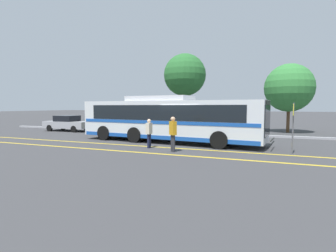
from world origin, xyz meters
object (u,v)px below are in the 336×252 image
parked_car_1 (123,124)px  tree_1 (185,75)px  bus_stop_sign (293,122)px  transit_bus (168,119)px  tree_0 (289,88)px  pedestrian_0 (173,132)px  pedestrian_1 (149,132)px  parked_car_0 (68,123)px

parked_car_1 → tree_1: (4.56, 3.30, 4.43)m
bus_stop_sign → transit_bus: bearing=-97.6°
tree_0 → parked_car_1: bearing=-156.1°
parked_car_1 → pedestrian_0: size_ratio=2.68×
pedestrian_0 → bus_stop_sign: bus_stop_sign is taller
transit_bus → parked_car_1: 6.97m
pedestrian_0 → tree_1: tree_1 is taller
transit_bus → pedestrian_1: transit_bus is taller
parked_car_1 → tree_0: size_ratio=0.80×
pedestrian_0 → pedestrian_1: bearing=-163.1°
pedestrian_1 → tree_1: tree_1 is taller
bus_stop_sign → tree_0: 11.81m
parked_car_0 → parked_car_1: 5.95m
parked_car_1 → transit_bus: bearing=55.9°
bus_stop_sign → tree_0: tree_0 is taller
tree_0 → parked_car_0: bearing=-162.3°
parked_car_0 → tree_1: (10.51, 3.53, 4.46)m
bus_stop_sign → tree_1: bearing=-130.5°
parked_car_0 → pedestrian_0: bearing=62.7°
parked_car_1 → tree_0: tree_0 is taller
pedestrian_0 → tree_0: size_ratio=0.30×
tree_1 → tree_0: bearing=16.7°
transit_bus → pedestrian_0: size_ratio=6.99×
tree_1 → parked_car_1: bearing=-144.1°
bus_stop_sign → tree_1: 12.83m
bus_stop_sign → tree_0: (0.37, 11.56, 2.39)m
pedestrian_1 → tree_0: size_ratio=0.27×
transit_bus → tree_1: tree_1 is taller
transit_bus → tree_0: (7.69, 9.82, 2.43)m
bus_stop_sign → tree_0: bearing=-176.0°
pedestrian_0 → tree_0: 14.78m
transit_bus → pedestrian_0: 3.74m
tree_0 → transit_bus: bearing=-128.1°
transit_bus → parked_car_0: bearing=-101.4°
transit_bus → pedestrian_1: (-0.08, -2.64, -0.62)m
parked_car_1 → pedestrian_0: bearing=45.5°
pedestrian_0 → tree_0: bearing=104.4°
transit_bus → parked_car_0: size_ratio=2.72×
pedestrian_0 → pedestrian_1: (-1.70, 0.70, -0.12)m
parked_car_0 → tree_1: tree_1 is taller
pedestrian_1 → tree_1: bearing=-172.0°
pedestrian_1 → transit_bus: bearing=179.7°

